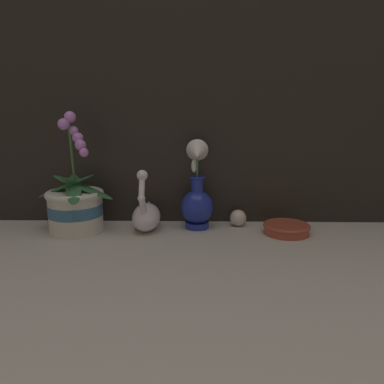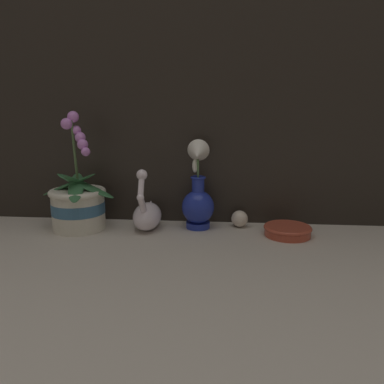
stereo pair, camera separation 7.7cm
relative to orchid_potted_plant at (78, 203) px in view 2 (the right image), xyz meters
The scene contains 7 objects.
ground_plane 0.37m from the orchid_potted_plant, 19.56° to the right, with size 2.80×2.80×0.00m, color #BCB2A3.
window_backdrop 0.63m from the orchid_potted_plant, 21.08° to the left, with size 2.80×0.03×1.20m.
orchid_potted_plant is the anchor object (origin of this frame).
swan_figurine 0.23m from the orchid_potted_plant, ahead, with size 0.09×0.19×0.21m.
blue_vase 0.39m from the orchid_potted_plant, ahead, with size 0.11×0.12×0.29m.
glass_sphere 0.54m from the orchid_potted_plant, ahead, with size 0.06×0.06×0.06m.
amber_dish 0.68m from the orchid_potted_plant, ahead, with size 0.15×0.15×0.03m.
Camera 2 is at (0.14, -1.03, 0.39)m, focal length 35.00 mm.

